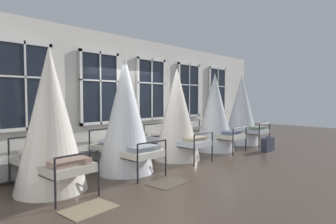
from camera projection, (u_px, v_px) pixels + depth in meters
ground at (152, 164)px, 7.44m from camera, size 25.57×25.57×0.00m
back_wall_with_windows at (126, 98)px, 8.07m from camera, size 13.78×0.10×3.44m
window_bank at (128, 117)px, 8.02m from camera, size 10.36×0.10×2.85m
cot_second at (50, 121)px, 5.31m from camera, size 1.33×1.90×2.71m
cot_third at (125, 116)px, 6.64m from camera, size 1.33×1.90×2.72m
cot_fourth at (177, 115)px, 8.02m from camera, size 1.33×1.88×2.58m
cot_fifth at (215, 113)px, 9.37m from camera, size 1.33×1.88×2.53m
cot_sixth at (241, 110)px, 10.67m from camera, size 1.33×1.90×2.58m
rug_second at (89, 209)px, 4.47m from camera, size 0.83×0.60×0.01m
rug_third at (168, 183)px, 5.82m from camera, size 0.82×0.60×0.01m
suitcase_dark at (268, 144)px, 9.18m from camera, size 0.57×0.24×0.47m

